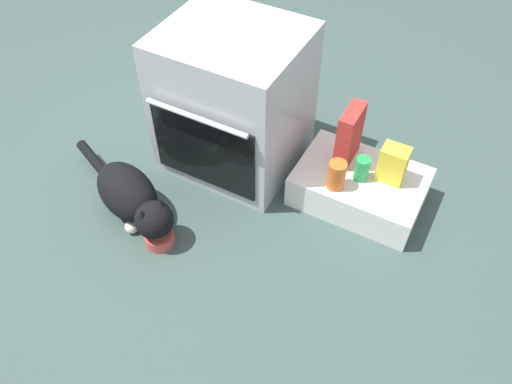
# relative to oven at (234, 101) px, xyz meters

# --- Properties ---
(ground) EXTENTS (8.00, 8.00, 0.00)m
(ground) POSITION_rel_oven_xyz_m (-0.01, -0.44, -0.36)
(ground) COLOR #384C47
(oven) EXTENTS (0.62, 0.60, 0.72)m
(oven) POSITION_rel_oven_xyz_m (0.00, 0.00, 0.00)
(oven) COLOR #B7BABF
(oven) RESTS_ON ground
(pantry_cabinet) EXTENTS (0.59, 0.40, 0.17)m
(pantry_cabinet) POSITION_rel_oven_xyz_m (0.66, 0.02, -0.27)
(pantry_cabinet) COLOR white
(pantry_cabinet) RESTS_ON ground
(food_bowl) EXTENTS (0.13, 0.13, 0.09)m
(food_bowl) POSITION_rel_oven_xyz_m (-0.02, -0.65, -0.32)
(food_bowl) COLOR #C64C47
(food_bowl) RESTS_ON ground
(cat) EXTENTS (0.75, 0.37, 0.25)m
(cat) POSITION_rel_oven_xyz_m (-0.21, -0.57, -0.23)
(cat) COLOR black
(cat) RESTS_ON ground
(cereal_box) EXTENTS (0.07, 0.18, 0.28)m
(cereal_box) POSITION_rel_oven_xyz_m (0.55, 0.09, -0.05)
(cereal_box) COLOR #B72D28
(cereal_box) RESTS_ON pantry_cabinet
(snack_bag) EXTENTS (0.12, 0.09, 0.18)m
(snack_bag) POSITION_rel_oven_xyz_m (0.78, 0.06, -0.10)
(snack_bag) COLOR yellow
(snack_bag) RESTS_ON pantry_cabinet
(sauce_jar) EXTENTS (0.08, 0.08, 0.14)m
(sauce_jar) POSITION_rel_oven_xyz_m (0.58, -0.11, -0.12)
(sauce_jar) COLOR #D16023
(sauce_jar) RESTS_ON pantry_cabinet
(soda_can) EXTENTS (0.07, 0.07, 0.12)m
(soda_can) POSITION_rel_oven_xyz_m (0.66, -0.01, -0.13)
(soda_can) COLOR green
(soda_can) RESTS_ON pantry_cabinet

